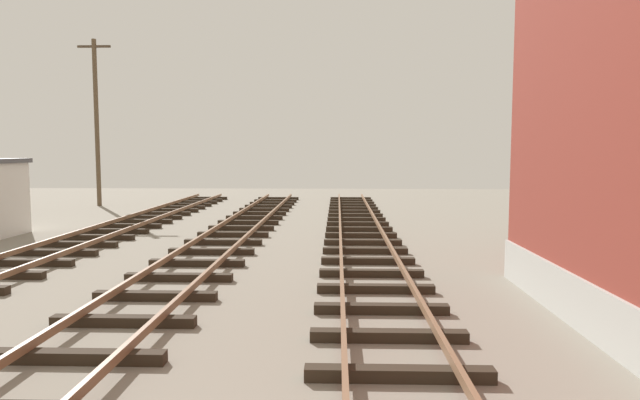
# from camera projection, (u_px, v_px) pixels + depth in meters

# --- Properties ---
(utility_pole_far) EXTENTS (1.80, 0.24, 9.09)m
(utility_pole_far) POSITION_uv_depth(u_px,v_px,m) (97.00, 120.00, 30.18)
(utility_pole_far) COLOR brown
(utility_pole_far) RESTS_ON ground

